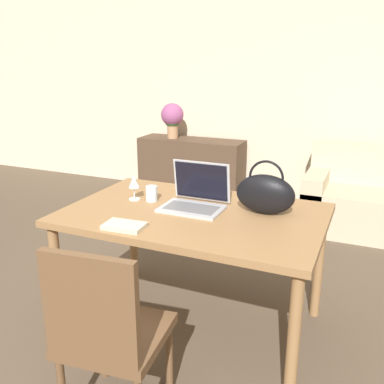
{
  "coord_description": "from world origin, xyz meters",
  "views": [
    {
      "loc": [
        1.06,
        -1.55,
        1.63
      ],
      "look_at": [
        0.12,
        0.62,
        0.89
      ],
      "focal_mm": 40.0,
      "sensor_mm": 36.0,
      "label": 1
    }
  ],
  "objects": [
    {
      "name": "ground_plane",
      "position": [
        0.0,
        0.0,
        0.0
      ],
      "size": [
        14.0,
        14.0,
        0.0
      ],
      "primitive_type": "plane",
      "color": "brown"
    },
    {
      "name": "wine_glass",
      "position": [
        -0.31,
        0.68,
        0.88
      ],
      "size": [
        0.07,
        0.07,
        0.16
      ],
      "color": "silver",
      "rests_on": "dining_table"
    },
    {
      "name": "drinking_glass",
      "position": [
        -0.2,
        0.7,
        0.82
      ],
      "size": [
        0.07,
        0.07,
        0.1
      ],
      "color": "silver",
      "rests_on": "dining_table"
    },
    {
      "name": "dining_table",
      "position": [
        0.13,
        0.62,
        0.69
      ],
      "size": [
        1.5,
        0.97,
        0.77
      ],
      "color": "olive",
      "rests_on": "ground_plane"
    },
    {
      "name": "sideboard",
      "position": [
        -0.97,
        3.09,
        0.36
      ],
      "size": [
        1.27,
        0.4,
        0.71
      ],
      "color": "#4C3828",
      "rests_on": "ground_plane"
    },
    {
      "name": "laptop",
      "position": [
        0.1,
        0.72,
        0.84
      ],
      "size": [
        0.37,
        0.3,
        0.27
      ],
      "color": "#ADADB2",
      "rests_on": "dining_table"
    },
    {
      "name": "book",
      "position": [
        -0.11,
        0.24,
        0.78
      ],
      "size": [
        0.23,
        0.15,
        0.02
      ],
      "rotation": [
        0.0,
        0.0,
        0.07
      ],
      "color": "beige",
      "rests_on": "dining_table"
    },
    {
      "name": "flower_vase",
      "position": [
        -1.21,
        3.08,
        0.96
      ],
      "size": [
        0.27,
        0.27,
        0.42
      ],
      "color": "tan",
      "rests_on": "sideboard"
    },
    {
      "name": "chair",
      "position": [
        0.09,
        -0.23,
        0.5
      ],
      "size": [
        0.48,
        0.48,
        0.92
      ],
      "rotation": [
        0.0,
        0.0,
        0.1
      ],
      "color": "brown",
      "rests_on": "ground_plane"
    },
    {
      "name": "wall_back",
      "position": [
        0.0,
        3.4,
        1.35
      ],
      "size": [
        10.0,
        0.06,
        2.7
      ],
      "color": "beige",
      "rests_on": "ground_plane"
    },
    {
      "name": "couch",
      "position": [
        1.21,
        2.77,
        0.29
      ],
      "size": [
        1.48,
        0.77,
        0.82
      ],
      "color": "#C1B293",
      "rests_on": "ground_plane"
    },
    {
      "name": "handbag",
      "position": [
        0.52,
        0.76,
        0.89
      ],
      "size": [
        0.34,
        0.13,
        0.32
      ],
      "color": "black",
      "rests_on": "dining_table"
    }
  ]
}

